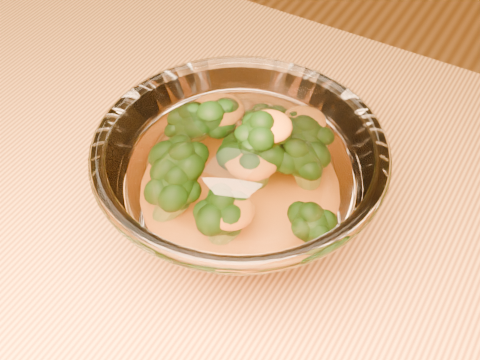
# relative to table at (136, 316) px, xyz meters

# --- Properties ---
(table) EXTENTS (1.20, 0.80, 0.75)m
(table) POSITION_rel_table_xyz_m (0.00, 0.00, 0.00)
(table) COLOR gold
(table) RESTS_ON ground
(glass_bowl) EXTENTS (0.24, 0.24, 0.10)m
(glass_bowl) POSITION_rel_table_xyz_m (0.07, 0.08, 0.15)
(glass_bowl) COLOR white
(glass_bowl) RESTS_ON table
(cheese_sauce) EXTENTS (0.12, 0.12, 0.03)m
(cheese_sauce) POSITION_rel_table_xyz_m (0.07, 0.08, 0.13)
(cheese_sauce) COLOR orange
(cheese_sauce) RESTS_ON glass_bowl
(broccoli_heap) EXTENTS (0.17, 0.15, 0.08)m
(broccoli_heap) POSITION_rel_table_xyz_m (0.06, 0.09, 0.17)
(broccoli_heap) COLOR black
(broccoli_heap) RESTS_ON cheese_sauce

